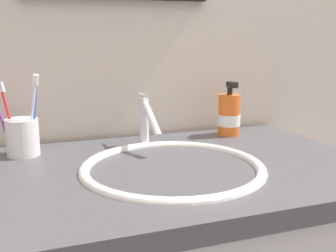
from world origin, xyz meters
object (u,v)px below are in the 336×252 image
(faucet, at_px, (147,120))
(toothbrush_red, at_px, (8,113))
(toothbrush_cup, at_px, (23,137))
(toothbrush_blue, at_px, (34,109))
(toothbrush_white, at_px, (33,110))
(soap_dispenser, at_px, (229,115))

(faucet, height_order, toothbrush_red, toothbrush_red)
(toothbrush_cup, bearing_deg, toothbrush_blue, -21.60)
(toothbrush_red, xyz_separation_m, toothbrush_white, (0.06, -0.03, 0.01))
(toothbrush_cup, relative_size, soap_dispenser, 0.57)
(toothbrush_white, xyz_separation_m, soap_dispenser, (0.55, 0.03, -0.06))
(faucet, distance_m, toothbrush_red, 0.34)
(toothbrush_red, distance_m, toothbrush_blue, 0.07)
(toothbrush_blue, height_order, toothbrush_white, toothbrush_blue)
(toothbrush_cup, height_order, toothbrush_red, toothbrush_red)
(toothbrush_red, distance_m, toothbrush_white, 0.06)
(toothbrush_white, bearing_deg, toothbrush_blue, 28.66)
(faucet, bearing_deg, toothbrush_white, 176.74)
(toothbrush_cup, distance_m, toothbrush_blue, 0.08)
(toothbrush_red, height_order, toothbrush_white, toothbrush_white)
(faucet, xyz_separation_m, toothbrush_cup, (-0.31, 0.03, -0.03))
(faucet, xyz_separation_m, toothbrush_blue, (-0.27, 0.02, 0.04))
(toothbrush_blue, bearing_deg, soap_dispenser, 3.17)
(faucet, height_order, toothbrush_blue, toothbrush_blue)
(faucet, bearing_deg, toothbrush_cup, 174.25)
(toothbrush_white, height_order, soap_dispenser, toothbrush_white)
(toothbrush_red, xyz_separation_m, soap_dispenser, (0.60, 0.01, -0.05))
(toothbrush_blue, distance_m, toothbrush_white, 0.01)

